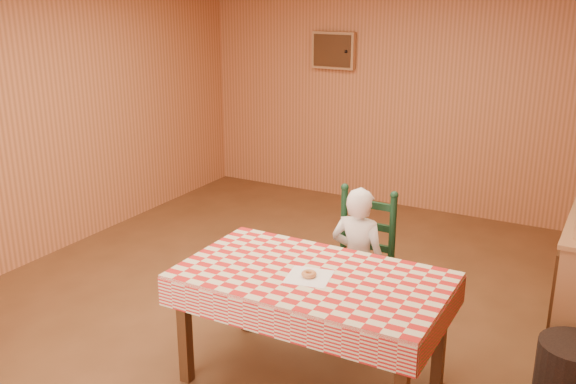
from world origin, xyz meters
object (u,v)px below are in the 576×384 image
at_px(ladder_chair, 360,267).
at_px(storage_bin, 571,375).
at_px(dining_table, 312,286).
at_px(seated_child, 358,262).

relative_size(ladder_chair, storage_bin, 2.55).
xyz_separation_m(dining_table, ladder_chair, (0.00, 0.79, -0.18)).
height_order(dining_table, storage_bin, dining_table).
bearing_deg(seated_child, ladder_chair, -90.00).
relative_size(dining_table, seated_child, 1.47).
height_order(ladder_chair, storage_bin, ladder_chair).
xyz_separation_m(ladder_chair, seated_child, (-0.00, -0.06, 0.06)).
bearing_deg(ladder_chair, storage_bin, -9.40).
relative_size(ladder_chair, seated_child, 0.96).
distance_m(dining_table, ladder_chair, 0.81).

